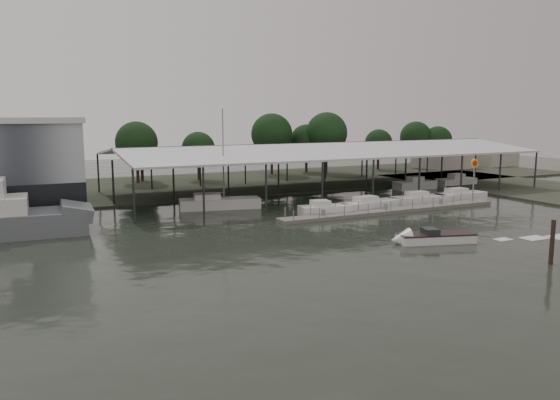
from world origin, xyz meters
name	(u,v)px	position (x,y,z in m)	size (l,w,h in m)	color
ground	(323,246)	(0.00, 0.00, 0.00)	(200.00, 200.00, 0.00)	#242B23
land_strip_far	(179,186)	(0.00, 42.00, 0.10)	(140.00, 30.00, 0.30)	#353C2D
covered_boat_shed	(325,148)	(17.00, 28.00, 6.13)	(58.24, 24.00, 6.96)	silver
floating_dock	(393,211)	(15.00, 10.00, 0.20)	(28.00, 2.00, 1.40)	slate
shell_fuel_sign	(474,172)	(27.00, 9.99, 3.93)	(1.10, 0.18, 5.55)	gray
distant_commercial_buildings	(459,159)	(59.03, 44.69, 1.84)	(22.00, 8.00, 4.00)	#9C9389
white_sailboat	(219,203)	(-1.46, 21.01, 0.64)	(9.55, 4.49, 11.63)	silver
speedboat_underway	(429,238)	(8.57, -3.05, 0.39)	(17.82, 6.89, 2.00)	silver
moored_cruiser_0	(324,210)	(7.27, 12.03, 0.61)	(5.69, 3.00, 1.70)	silver
moored_cruiser_1	(369,205)	(13.39, 12.33, 0.61)	(7.59, 3.03, 1.70)	silver
moored_cruiser_2	(419,200)	(21.26, 12.89, 0.61)	(7.14, 2.80, 1.70)	silver
moored_cruiser_3	(459,196)	(27.61, 12.92, 0.61)	(7.51, 2.22, 1.70)	silver
horizon_tree_line	(305,139)	(25.23, 48.49, 6.45)	(65.63, 9.88, 11.24)	#301E15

